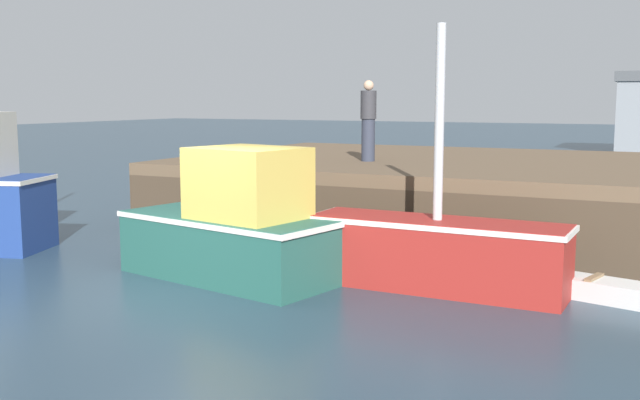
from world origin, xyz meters
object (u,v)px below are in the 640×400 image
at_px(fishing_boat_mid, 437,251).
at_px(rowboat, 594,288).
at_px(dockworker, 368,121).
at_px(fishing_boat_near_right, 234,228).

height_order(fishing_boat_mid, rowboat, fishing_boat_mid).
distance_m(fishing_boat_mid, dockworker, 5.57).
bearing_deg(fishing_boat_mid, dockworker, 123.60).
bearing_deg(fishing_boat_mid, rowboat, 12.69).
xyz_separation_m(fishing_boat_near_right, dockworker, (0.14, 5.17, 1.54)).
distance_m(fishing_boat_mid, rowboat, 2.28).
bearing_deg(rowboat, fishing_boat_mid, -167.31).
distance_m(fishing_boat_near_right, rowboat, 5.44).
bearing_deg(dockworker, fishing_boat_mid, -56.40).
relative_size(fishing_boat_near_right, rowboat, 1.90).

